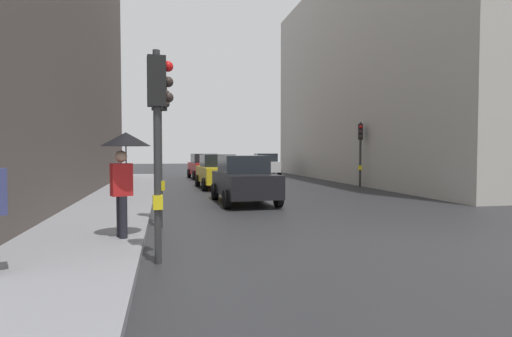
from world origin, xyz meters
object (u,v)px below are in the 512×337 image
traffic_light_mid_street (360,142)px  pedestrian_with_umbrella (125,155)px  car_yellow_taxi (218,171)px  car_dark_suv (244,179)px  car_white_compact (265,164)px  traffic_light_near_left (158,117)px  car_red_sedan (204,166)px  traffic_light_near_right (160,121)px

traffic_light_mid_street → pedestrian_with_umbrella: 16.16m
car_yellow_taxi → pedestrian_with_umbrella: (-3.49, -12.85, 0.96)m
car_dark_suv → car_white_compact: 18.11m
car_white_compact → pedestrian_with_umbrella: pedestrian_with_umbrella is taller
traffic_light_mid_street → traffic_light_near_left: (-10.34, -13.40, 0.08)m
car_red_sedan → pedestrian_with_umbrella: size_ratio=2.02×
car_dark_suv → pedestrian_with_umbrella: (-3.66, -6.33, 0.96)m
traffic_light_near_left → car_red_sedan: (2.81, 22.33, -1.61)m
traffic_light_mid_street → car_white_compact: (-2.36, 11.93, -1.53)m
car_white_compact → car_yellow_taxi: size_ratio=1.01×
traffic_light_near_right → traffic_light_near_left: 3.45m
traffic_light_near_left → pedestrian_with_umbrella: 1.87m
traffic_light_mid_street → traffic_light_near_right: bearing=-136.1°
traffic_light_mid_street → car_white_compact: size_ratio=0.81×
traffic_light_near_right → car_white_compact: size_ratio=0.89×
traffic_light_near_left → car_white_compact: 26.61m
traffic_light_near_right → car_white_compact: 23.36m
traffic_light_near_left → car_dark_suv: (2.96, 7.93, -1.61)m
car_dark_suv → car_yellow_taxi: 6.52m
car_yellow_taxi → traffic_light_near_left: bearing=-100.9°
car_dark_suv → car_white_compact: same height
traffic_light_mid_street → car_white_compact: traffic_light_mid_street is taller
traffic_light_near_right → car_white_compact: bearing=70.0°
car_white_compact → pedestrian_with_umbrella: size_ratio=2.02×
car_white_compact → car_yellow_taxi: bearing=-115.5°
traffic_light_near_right → pedestrian_with_umbrella: size_ratio=1.81×
traffic_light_near_right → traffic_light_near_left: traffic_light_near_right is taller
car_yellow_taxi → car_red_sedan: (0.01, 7.87, 0.00)m
traffic_light_mid_street → traffic_light_near_left: traffic_light_near_left is taller
traffic_light_mid_street → traffic_light_near_right: traffic_light_near_right is taller
car_dark_suv → car_white_compact: size_ratio=0.98×
traffic_light_mid_street → car_yellow_taxi: bearing=172.0°
traffic_light_near_left → car_dark_suv: traffic_light_near_left is taller
traffic_light_near_right → car_red_sedan: 19.17m
traffic_light_near_left → car_white_compact: bearing=72.5°
traffic_light_mid_street → car_dark_suv: bearing=-143.5°
car_yellow_taxi → car_red_sedan: size_ratio=0.99×
traffic_light_mid_street → car_yellow_taxi: (-7.54, 1.06, -1.53)m
car_yellow_taxi → traffic_light_near_right: bearing=-104.3°
traffic_light_near_left → car_red_sedan: size_ratio=0.83×
traffic_light_near_right → car_red_sedan: (2.81, 18.88, -1.79)m
traffic_light_near_left → car_red_sedan: 22.56m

